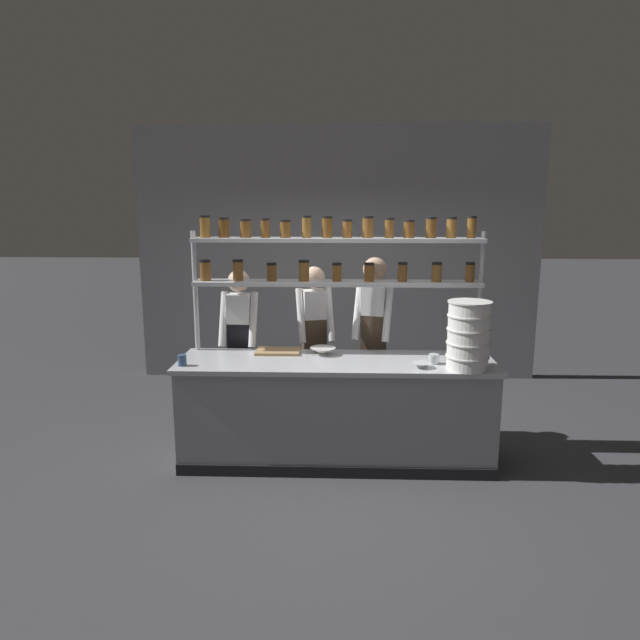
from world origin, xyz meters
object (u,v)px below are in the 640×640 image
chef_left (240,342)px  cutting_board (278,351)px  container_stack (468,335)px  spice_shelf_unit (335,262)px  prep_bowl_near_left (323,351)px  chef_right (373,334)px  chef_center (314,337)px  prep_bowl_center_front (421,365)px  serving_cup_by_board (182,360)px  serving_cup_front (434,359)px

chef_left → cutting_board: (0.40, -0.30, -0.01)m
chef_left → container_stack: (2.01, -0.78, 0.26)m
spice_shelf_unit → chef_left: (-0.92, 0.22, -0.80)m
spice_shelf_unit → prep_bowl_near_left: bearing=-126.9°
spice_shelf_unit → chef_right: 0.83m
chef_center → cutting_board: size_ratio=4.15×
chef_left → cutting_board: bearing=-33.9°
chef_right → chef_center: bearing=-179.6°
chef_right → prep_bowl_center_front: size_ratio=10.98×
cutting_board → prep_bowl_center_front: 1.32m
chef_center → prep_bowl_center_front: bearing=-59.5°
container_stack → serving_cup_by_board: container_stack is taller
chef_center → serving_cup_front: chef_center is taller
spice_shelf_unit → cutting_board: 0.96m
chef_left → serving_cup_front: chef_left is taller
chef_left → cutting_board: size_ratio=4.10×
chef_center → serving_cup_front: (1.05, -0.81, 0.01)m
cutting_board → serving_cup_front: (1.36, -0.33, 0.03)m
spice_shelf_unit → chef_left: spice_shelf_unit is taller
chef_left → prep_bowl_center_front: 1.81m
container_stack → chef_center: bearing=144.0°
cutting_board → serving_cup_front: size_ratio=4.60×
container_stack → serving_cup_by_board: (-2.37, 0.01, -0.24)m
chef_center → chef_right: bearing=-30.1°
chef_right → prep_bowl_center_front: bearing=-49.4°
prep_bowl_near_left → serving_cup_by_board: size_ratio=2.46×
chef_left → container_stack: 2.17m
chef_left → serving_cup_by_board: bearing=-111.7°
chef_left → container_stack: bearing=-17.8°
serving_cup_front → prep_bowl_near_left: bearing=163.6°
spice_shelf_unit → chef_right: bearing=31.7°
chef_right → serving_cup_by_board: bearing=-138.9°
spice_shelf_unit → cutting_board: bearing=-170.5°
cutting_board → prep_bowl_center_front: prep_bowl_center_front is taller
serving_cup_front → chef_center: bearing=142.6°
prep_bowl_near_left → serving_cup_front: 0.99m
spice_shelf_unit → chef_left: 1.23m
chef_right → prep_bowl_near_left: (-0.48, -0.37, -0.08)m
chef_left → chef_right: 1.29m
container_stack → prep_bowl_near_left: 1.29m
chef_right → prep_bowl_near_left: 0.61m
container_stack → spice_shelf_unit: bearing=153.0°
serving_cup_front → cutting_board: bearing=166.3°
chef_center → serving_cup_by_board: size_ratio=17.55×
serving_cup_front → serving_cup_by_board: bearing=-176.5°
spice_shelf_unit → container_stack: bearing=-27.0°
chef_center → container_stack: bearing=-50.7°
serving_cup_by_board → chef_left: bearing=65.0°
spice_shelf_unit → serving_cup_by_board: spice_shelf_unit is taller
prep_bowl_near_left → prep_bowl_center_front: 0.92m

